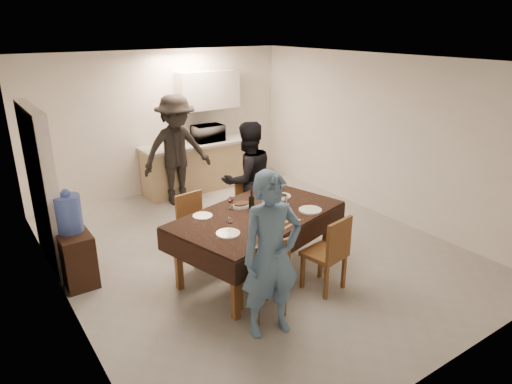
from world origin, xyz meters
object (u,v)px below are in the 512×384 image
dining_table (257,216)px  water_jug (68,214)px  console (75,256)px  person_far (248,180)px  wine_bottle (252,202)px  microwave (208,133)px  water_pitcher (282,202)px  savoury_tart (282,220)px  person_near (271,256)px  person_kitchen (177,150)px

dining_table → water_jug: water_jug is taller
console → person_far: size_ratio=0.42×
wine_bottle → dining_table: bearing=-45.0°
dining_table → microwave: microwave is taller
water_jug → person_far: size_ratio=0.26×
water_pitcher → savoury_tart: bearing=-127.1°
savoury_tart → microwave: 3.80m
person_near → microwave: bearing=80.3°
water_jug → microwave: 3.76m
console → water_pitcher: size_ratio=3.99×
wine_bottle → person_near: bearing=-114.4°
microwave → person_far: (-0.56, -2.22, -0.20)m
person_kitchen → wine_bottle: bearing=-96.0°
person_near → person_kitchen: person_kitchen is taller
wine_bottle → water_pitcher: (0.40, -0.10, -0.06)m
water_pitcher → person_near: 1.35m
wine_bottle → person_kitchen: size_ratio=0.15×
water_pitcher → microwave: size_ratio=0.33×
water_pitcher → dining_table: bearing=171.9°
microwave → person_near: (-1.66, -4.32, -0.19)m
savoury_tart → person_near: bearing=-134.1°
microwave → person_near: person_near is taller
person_near → person_far: 2.37m
console → water_jug: water_jug is taller
water_jug → savoury_tart: 2.55m
savoury_tart → water_jug: bearing=144.0°
savoury_tart → microwave: bearing=74.5°
water_jug → water_pitcher: (2.31, -1.17, 0.02)m
dining_table → person_kitchen: 2.84m
dining_table → wine_bottle: wine_bottle is taller
console → water_jug: (0.00, 0.00, 0.56)m
water_pitcher → microwave: microwave is taller
dining_table → person_far: (0.55, 1.05, 0.08)m
water_pitcher → water_jug: bearing=153.2°
wine_bottle → person_far: person_far is taller
savoury_tart → person_far: person_far is taller
water_jug → person_near: bearing=-56.9°
water_pitcher → person_near: bearing=-132.0°
savoury_tart → microwave: microwave is taller
dining_table → microwave: (1.11, 3.27, 0.28)m
savoury_tart → person_kitchen: (0.14, 3.20, 0.11)m
dining_table → savoury_tart: bearing=-90.5°
dining_table → water_jug: (-1.96, 1.12, 0.11)m
dining_table → water_pitcher: (0.35, -0.05, 0.13)m
person_far → water_pitcher: bearing=80.7°
console → person_near: bearing=-56.9°
water_pitcher → person_far: 1.12m
person_far → water_jug: bearing=-0.5°
microwave → console: bearing=35.0°
wine_bottle → person_far: bearing=59.0°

